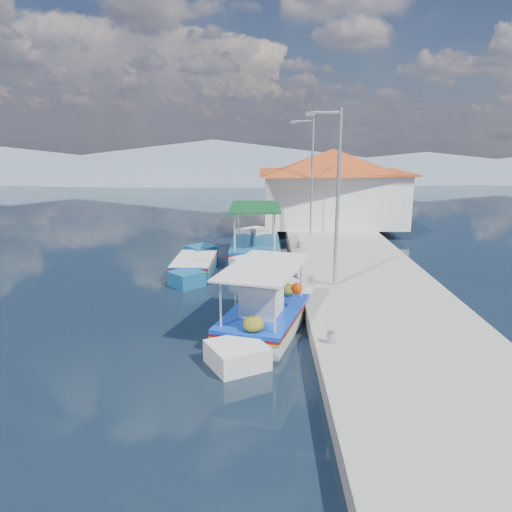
{
  "coord_description": "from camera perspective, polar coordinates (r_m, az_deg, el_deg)",
  "views": [
    {
      "loc": [
        2.08,
        -14.55,
        5.58
      ],
      "look_at": [
        1.83,
        3.0,
        1.3
      ],
      "focal_mm": 34.39,
      "sensor_mm": 36.0,
      "label": 1
    }
  ],
  "objects": [
    {
      "name": "caique_green_canopy",
      "position": [
        22.92,
        -0.09,
        0.68
      ],
      "size": [
        2.25,
        7.43,
        2.78
      ],
      "rotation": [
        0.0,
        0.0,
        -0.0
      ],
      "color": "silver",
      "rests_on": "ground"
    },
    {
      "name": "harbor_building",
      "position": [
        29.97,
        8.81,
        8.18
      ],
      "size": [
        10.49,
        10.49,
        4.4
      ],
      "color": "silver",
      "rests_on": "quay"
    },
    {
      "name": "caique_blue_hull",
      "position": [
        20.83,
        -7.14,
        -1.2
      ],
      "size": [
        1.67,
        5.35,
        0.95
      ],
      "rotation": [
        0.0,
        0.0,
        0.03
      ],
      "color": "#155382",
      "rests_on": "ground"
    },
    {
      "name": "lamp_post_far",
      "position": [
        25.72,
        6.33,
        9.78
      ],
      "size": [
        1.21,
        0.14,
        6.0
      ],
      "color": "#A5A8AD",
      "rests_on": "quay"
    },
    {
      "name": "quay",
      "position": [
        21.57,
        11.0,
        -0.86
      ],
      "size": [
        5.0,
        44.0,
        0.5
      ],
      "primitive_type": "cube",
      "color": "gray",
      "rests_on": "ground"
    },
    {
      "name": "bollards",
      "position": [
        20.48,
        5.62,
        -0.29
      ],
      "size": [
        0.2,
        17.2,
        0.3
      ],
      "color": "#A5A8AD",
      "rests_on": "quay"
    },
    {
      "name": "main_caique",
      "position": [
        14.56,
        0.9,
        -7.04
      ],
      "size": [
        3.19,
        6.41,
        2.2
      ],
      "rotation": [
        0.0,
        0.0,
        0.29
      ],
      "color": "silver",
      "rests_on": "ground"
    },
    {
      "name": "lamp_post_near",
      "position": [
        16.81,
        9.21,
        7.63
      ],
      "size": [
        1.21,
        0.14,
        6.0
      ],
      "color": "#A5A8AD",
      "rests_on": "quay"
    },
    {
      "name": "ground",
      "position": [
        15.72,
        -6.89,
        -7.19
      ],
      "size": [
        160.0,
        160.0,
        0.0
      ],
      "primitive_type": "plane",
      "color": "black",
      "rests_on": "ground"
    },
    {
      "name": "mountain_ridge",
      "position": [
        70.78,
        4.52,
        10.81
      ],
      "size": [
        171.4,
        96.0,
        5.5
      ],
      "color": "slate",
      "rests_on": "ground"
    }
  ]
}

